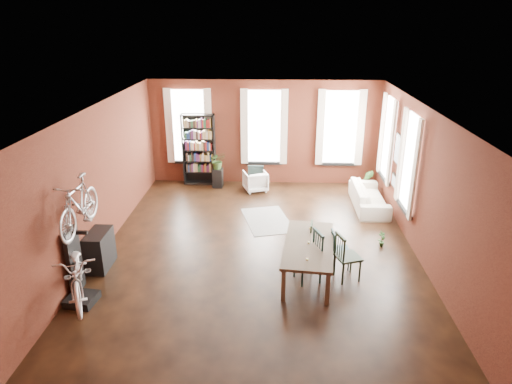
# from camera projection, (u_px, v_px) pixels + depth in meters

# --- Properties ---
(room) EXTENTS (9.00, 9.04, 3.22)m
(room) POSITION_uv_depth(u_px,v_px,m) (271.00, 151.00, 10.14)
(room) COLOR black
(room) RESTS_ON ground
(dining_table) EXTENTS (1.19, 2.20, 0.72)m
(dining_table) POSITION_uv_depth(u_px,v_px,m) (308.00, 259.00, 9.21)
(dining_table) COLOR #4C3E2D
(dining_table) RESTS_ON ground
(dining_chair_a) EXTENTS (0.62, 0.62, 1.04)m
(dining_chair_a) POSITION_uv_depth(u_px,v_px,m) (308.00, 257.00, 8.98)
(dining_chair_a) COLOR #1C3D3B
(dining_chair_a) RESTS_ON ground
(dining_chair_b) EXTENTS (0.45, 0.45, 0.87)m
(dining_chair_b) POSITION_uv_depth(u_px,v_px,m) (303.00, 241.00, 9.80)
(dining_chair_b) COLOR #1C2F1B
(dining_chair_b) RESTS_ON ground
(dining_chair_c) EXTENTS (0.58, 0.58, 0.99)m
(dining_chair_c) POSITION_uv_depth(u_px,v_px,m) (348.00, 257.00, 9.04)
(dining_chair_c) COLOR black
(dining_chair_c) RESTS_ON ground
(dining_chair_d) EXTENTS (0.42, 0.42, 0.82)m
(dining_chair_d) POSITION_uv_depth(u_px,v_px,m) (340.00, 249.00, 9.49)
(dining_chair_d) COLOR #173232
(dining_chair_d) RESTS_ON ground
(bookshelf) EXTENTS (1.00, 0.32, 2.20)m
(bookshelf) POSITION_uv_depth(u_px,v_px,m) (199.00, 150.00, 14.04)
(bookshelf) COLOR black
(bookshelf) RESTS_ON ground
(white_armchair) EXTENTS (0.81, 0.78, 0.67)m
(white_armchair) POSITION_uv_depth(u_px,v_px,m) (255.00, 180.00, 13.71)
(white_armchair) COLOR white
(white_armchair) RESTS_ON ground
(cream_sofa) EXTENTS (0.61, 2.08, 0.81)m
(cream_sofa) POSITION_uv_depth(u_px,v_px,m) (369.00, 193.00, 12.50)
(cream_sofa) COLOR beige
(cream_sofa) RESTS_ON ground
(striped_rug) EXTENTS (1.48, 1.93, 0.01)m
(striped_rug) POSITION_uv_depth(u_px,v_px,m) (267.00, 220.00, 11.81)
(striped_rug) COLOR black
(striped_rug) RESTS_ON ground
(bike_trainer) EXTENTS (0.57, 0.57, 0.15)m
(bike_trainer) POSITION_uv_depth(u_px,v_px,m) (82.00, 299.00, 8.41)
(bike_trainer) COLOR black
(bike_trainer) RESTS_ON ground
(bike_wall_rack) EXTENTS (0.16, 0.60, 1.30)m
(bike_wall_rack) POSITION_uv_depth(u_px,v_px,m) (74.00, 261.00, 8.58)
(bike_wall_rack) COLOR black
(bike_wall_rack) RESTS_ON ground
(console_table) EXTENTS (0.40, 0.80, 0.80)m
(console_table) POSITION_uv_depth(u_px,v_px,m) (100.00, 250.00, 9.50)
(console_table) COLOR black
(console_table) RESTS_ON ground
(plant_stand) EXTENTS (0.31, 0.31, 0.59)m
(plant_stand) POSITION_uv_depth(u_px,v_px,m) (218.00, 178.00, 14.01)
(plant_stand) COLOR black
(plant_stand) RESTS_ON ground
(plant_by_sofa) EXTENTS (0.47, 0.76, 0.32)m
(plant_by_sofa) POSITION_uv_depth(u_px,v_px,m) (366.00, 188.00, 13.60)
(plant_by_sofa) COLOR #316227
(plant_by_sofa) RESTS_ON ground
(plant_small) EXTENTS (0.38, 0.41, 0.13)m
(plant_small) POSITION_uv_depth(u_px,v_px,m) (381.00, 244.00, 10.47)
(plant_small) COLOR #285020
(plant_small) RESTS_ON ground
(bicycle_floor) EXTENTS (1.00, 1.19, 1.92)m
(bicycle_floor) POSITION_uv_depth(u_px,v_px,m) (74.00, 250.00, 8.02)
(bicycle_floor) COLOR beige
(bicycle_floor) RESTS_ON bike_trainer
(bicycle_hung) EXTENTS (0.47, 1.00, 1.66)m
(bicycle_hung) POSITION_uv_depth(u_px,v_px,m) (76.00, 188.00, 8.03)
(bicycle_hung) COLOR #A5A8AD
(bicycle_hung) RESTS_ON bike_wall_rack
(plant_on_stand) EXTENTS (0.62, 0.65, 0.41)m
(plant_on_stand) POSITION_uv_depth(u_px,v_px,m) (218.00, 162.00, 13.83)
(plant_on_stand) COLOR #325321
(plant_on_stand) RESTS_ON plant_stand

